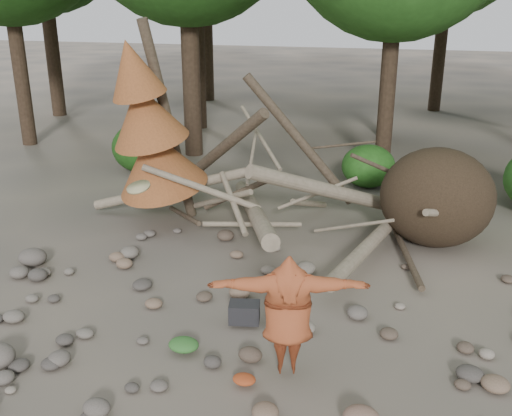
% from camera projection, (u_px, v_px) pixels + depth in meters
% --- Properties ---
extents(ground, '(120.00, 120.00, 0.00)m').
position_uv_depth(ground, '(236.00, 331.00, 8.43)').
color(ground, '#514C44').
rests_on(ground, ground).
extents(deadfall_pile, '(8.55, 5.24, 3.30)m').
position_uv_depth(deadfall_pile, '(406.00, 197.00, 11.28)').
color(deadfall_pile, '#332619').
rests_on(deadfall_pile, ground).
extents(dead_conifer, '(2.06, 2.16, 4.35)m').
position_uv_depth(dead_conifer, '(150.00, 131.00, 11.67)').
color(dead_conifer, '#4C3F30').
rests_on(dead_conifer, ground).
extents(bush_left, '(1.80, 1.80, 1.44)m').
position_uv_depth(bush_left, '(144.00, 147.00, 16.27)').
color(bush_left, '#1D4D14').
rests_on(bush_left, ground).
extents(bush_mid, '(1.40, 1.40, 1.12)m').
position_uv_depth(bush_mid, '(368.00, 166.00, 14.96)').
color(bush_mid, '#27621C').
rests_on(bush_mid, ground).
extents(frisbee_thrower, '(2.94, 1.13, 2.50)m').
position_uv_depth(frisbee_thrower, '(288.00, 314.00, 7.14)').
color(frisbee_thrower, '#9B4423').
rests_on(frisbee_thrower, ground).
extents(backpack, '(0.52, 0.41, 0.30)m').
position_uv_depth(backpack, '(244.00, 316.00, 8.53)').
color(backpack, black).
rests_on(backpack, ground).
extents(cloth_green, '(0.43, 0.36, 0.16)m').
position_uv_depth(cloth_green, '(184.00, 348.00, 7.86)').
color(cloth_green, '#306729').
rests_on(cloth_green, ground).
extents(cloth_orange, '(0.30, 0.24, 0.11)m').
position_uv_depth(cloth_orange, '(244.00, 383.00, 7.18)').
color(cloth_orange, '#9D3D1B').
rests_on(cloth_orange, ground).
extents(boulder_mid_left, '(0.53, 0.48, 0.32)m').
position_uv_depth(boulder_mid_left, '(33.00, 257.00, 10.51)').
color(boulder_mid_left, '#5B544D').
rests_on(boulder_mid_left, ground).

